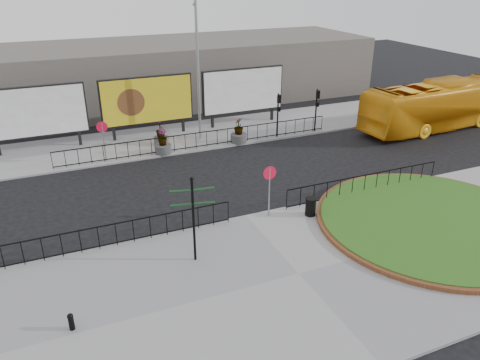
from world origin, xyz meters
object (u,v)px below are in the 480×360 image
bollard (71,321)px  lamp_post (198,69)px  bus (437,106)px  planter_c (239,133)px  planter_b (161,135)px  billboard_mid (147,101)px  fingerpost_sign (193,211)px  planter_a (163,144)px  litter_bin (311,207)px

bollard → lamp_post: bearing=58.3°
bus → planter_c: 14.62m
lamp_post → planter_b: bearing=-180.0°
lamp_post → bollard: 19.01m
bollard → planter_b: (7.00, 15.75, 0.29)m
billboard_mid → planter_c: (5.13, -3.57, -1.89)m
billboard_mid → fingerpost_sign: billboard_mid is taller
lamp_post → planter_a: (-3.01, -1.60, -4.15)m
fingerpost_sign → planter_c: fingerpost_sign is taller
bus → planter_c: bearing=76.2°
lamp_post → litter_bin: lamp_post is taller
bollard → planter_b: bearing=66.0°
billboard_mid → bollard: 19.07m
litter_bin → planter_b: size_ratio=0.55×
billboard_mid → bus: size_ratio=0.51×
litter_bin → billboard_mid: bearing=106.9°
planter_c → lamp_post: bearing=143.0°
lamp_post → bollard: size_ratio=14.96×
litter_bin → bollard: bearing=-162.0°
fingerpost_sign → bus: (21.30, 9.33, -0.59)m
billboard_mid → bollard: (-6.70, -17.72, -2.14)m
planter_a → litter_bin: bearing=-67.9°
billboard_mid → lamp_post: (3.01, -1.97, 2.23)m
fingerpost_sign → planter_b: 13.80m
bollard → planter_c: bearing=50.1°
litter_bin → planter_a: 11.42m
fingerpost_sign → lamp_post: bearing=85.9°
bollard → fingerpost_sign: bearing=24.2°
litter_bin → fingerpost_sign: bearing=-167.3°
bus → planter_c: size_ratio=7.48×
bus → planter_b: bus is taller
fingerpost_sign → planter_a: fingerpost_sign is taller
fingerpost_sign → bollard: size_ratio=5.85×
billboard_mid → planter_c: 6.53m
billboard_mid → fingerpost_sign: 15.63m
billboard_mid → litter_bin: billboard_mid is taller
fingerpost_sign → planter_c: size_ratio=2.20×
billboard_mid → planter_b: size_ratio=3.90×
lamp_post → bus: 17.29m
bollard → planter_b: 17.24m
lamp_post → fingerpost_sign: 14.61m
bollard → litter_bin: (11.00, 3.57, 0.11)m
planter_b → planter_c: 5.09m
billboard_mid → bus: 20.46m
planter_b → bus: bearing=-12.4°
lamp_post → planter_a: size_ratio=5.90×
planter_b → bollard: bearing=-114.0°
billboard_mid → planter_c: bearing=-34.8°
lamp_post → planter_c: 4.90m
billboard_mid → fingerpost_sign: (-1.82, -15.52, -0.30)m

